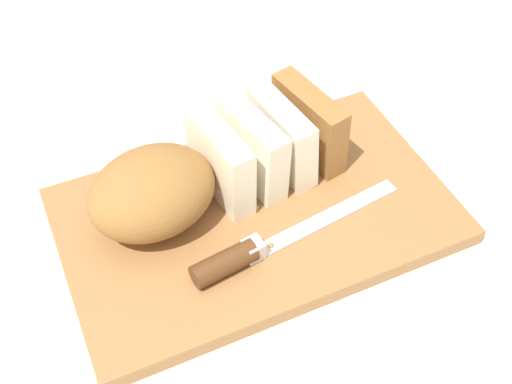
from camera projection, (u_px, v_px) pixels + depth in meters
The scene contains 6 objects.
ground_plane at pixel (256, 221), 0.73m from camera, with size 3.00×3.00×0.00m, color silver.
cutting_board at pixel (256, 216), 0.73m from camera, with size 0.43×0.26×0.02m, color #9E6B3D.
bread_loaf at pixel (205, 169), 0.70m from camera, with size 0.30×0.14×0.09m.
bread_knife at pixel (246, 254), 0.66m from camera, with size 0.26×0.05×0.03m.
crumb_near_knife at pixel (255, 210), 0.71m from camera, with size 0.01×0.01×0.01m, color #A8753D.
crumb_near_loaf at pixel (271, 246), 0.68m from camera, with size 0.01×0.01×0.01m, color #A8753D.
Camera 1 is at (-0.20, -0.42, 0.57)m, focal length 45.21 mm.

